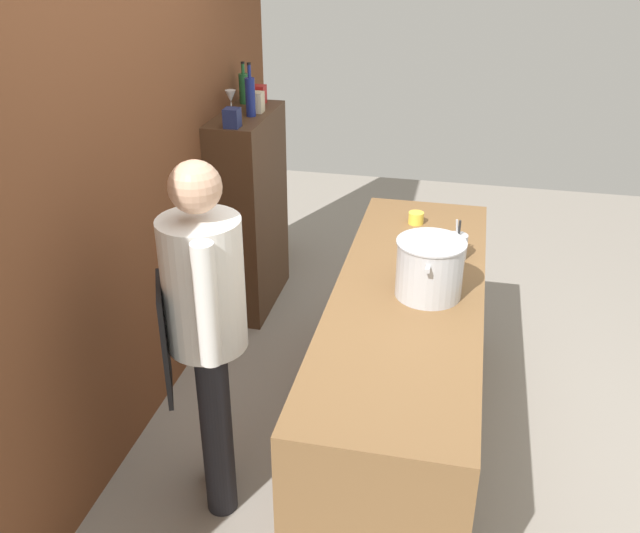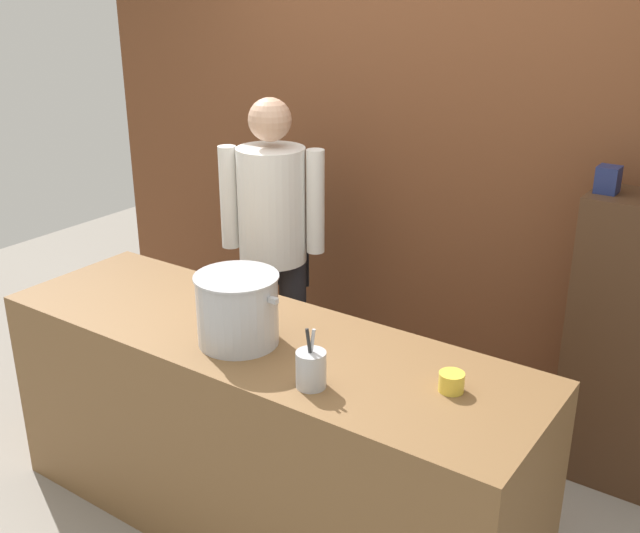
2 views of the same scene
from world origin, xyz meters
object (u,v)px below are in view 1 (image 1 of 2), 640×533
Objects in this scene: butter_jar at (416,218)px; spice_tin_red at (259,94)px; stockpot_large at (430,268)px; wine_bottle_green at (244,88)px; spice_tin_navy at (232,118)px; utensil_crock at (457,246)px; spice_tin_cream at (256,102)px; wine_glass_wide at (231,97)px; chef at (205,319)px; wine_bottle_cobalt at (250,96)px.

spice_tin_red is at bearing 57.33° from butter_jar.
spice_tin_red is at bearing 39.39° from stockpot_large.
wine_bottle_green is 2.30× the size of spice_tin_red.
utensil_crock is at bearing -111.81° from spice_tin_navy.
spice_tin_navy is at bearing 82.68° from butter_jar.
spice_tin_cream is at bearing -143.68° from wine_bottle_green.
wine_bottle_green is 1.80× the size of wine_glass_wide.
utensil_crock is 1.53m from spice_tin_navy.
butter_jar is at bearing -122.67° from spice_tin_red.
spice_tin_navy is (1.49, 0.37, 0.44)m from chef.
wine_bottle_green is at bearing 104.41° from spice_tin_red.
stockpot_large is at bearing -137.42° from spice_tin_cream.
chef is 2.16m from wine_bottle_green.
wine_bottle_green is 0.25m from spice_tin_cream.
chef is at bearing 133.47° from utensil_crock.
butter_jar is (0.82, 0.13, -0.10)m from stockpot_large.
utensil_crock is 1.69× the size of spice_tin_cream.
chef is 11.07× the size of wine_glass_wide.
wine_glass_wide is at bearing 119.52° from spice_tin_cream.
stockpot_large is 1.62m from spice_tin_navy.
stockpot_large is 1.75× the size of utensil_crock.
chef is 1.38m from utensil_crock.
stockpot_large reaches higher than butter_jar.
spice_tin_cream is at bearing 64.95° from butter_jar.
spice_tin_navy is at bearing 52.53° from stockpot_large.
butter_jar is 1.51m from wine_bottle_green.
spice_tin_red is (0.02, -0.09, -0.04)m from wine_bottle_green.
stockpot_large is at bearing -140.61° from spice_tin_red.
spice_tin_red is at bearing 165.70° from chef.
spice_tin_navy is (0.14, 1.12, 0.47)m from butter_jar.
wine_glass_wide is 1.28× the size of spice_tin_red.
wine_bottle_green is (0.30, 0.14, -0.02)m from wine_bottle_cobalt.
chef is 13.02× the size of spice_tin_cream.
wine_glass_wide is 1.18× the size of spice_tin_cream.
wine_glass_wide is (1.78, 0.47, 0.49)m from chef.
wine_glass_wide is at bearing 19.95° from spice_tin_navy.
utensil_crock is 0.80× the size of wine_bottle_green.
utensil_crock is (0.95, -1.00, 0.00)m from chef.
spice_tin_cream is (0.10, -0.01, -0.06)m from wine_bottle_cobalt.
wine_bottle_cobalt is 2.17× the size of wine_glass_wide.
chef is 4.39× the size of stockpot_large.
spice_tin_red is (0.73, 1.14, 0.48)m from butter_jar.
wine_glass_wide reaches higher than stockpot_large.
stockpot_large reaches higher than utensil_crock.
wine_glass_wide is (-0.28, -0.00, 0.00)m from wine_bottle_green.
butter_jar is 1.40m from wine_glass_wide.
utensil_crock is 1.75m from wine_glass_wide.
wine_bottle_green is (2.05, 0.47, 0.49)m from chef.
wine_bottle_cobalt is at bearing 58.72° from utensil_crock.
butter_jar is 0.69× the size of spice_tin_cream.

